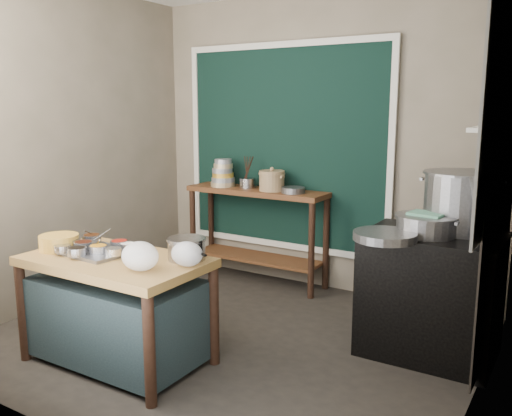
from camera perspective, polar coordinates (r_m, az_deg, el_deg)
The scene contains 30 objects.
floor at distance 4.29m, azimuth -2.70°, elevation -13.61°, with size 3.50×3.00×0.02m, color black.
back_wall at distance 5.24m, azimuth 6.59°, elevation 6.74°, with size 3.50×0.02×2.80m, color gray.
left_wall at distance 5.13m, azimuth -19.40°, elevation 6.13°, with size 0.02×3.00×2.80m, color gray.
right_wall at distance 3.27m, azimuth 23.49°, elevation 3.59°, with size 0.02×3.00×2.80m, color gray.
curtain_panel at distance 5.36m, azimuth 2.99°, elevation 6.35°, with size 2.10×0.02×1.90m, color black.
curtain_frame at distance 5.35m, azimuth 2.94°, elevation 6.34°, with size 2.22×0.03×2.02m, color beige, non-canonical shape.
tile_panel at distance 3.80m, azimuth 24.88°, elevation 11.17°, with size 0.02×1.70×1.70m, color #B2B2AA.
soot_patch at distance 4.04m, azimuth 23.85°, elevation -5.38°, with size 0.01×1.30×1.30m, color black.
wall_shelf at distance 4.11m, azimuth 23.67°, elevation 7.66°, with size 0.22×0.70×0.03m, color beige.
prep_table at distance 3.90m, azimuth -14.40°, elevation -10.39°, with size 1.25×0.72×0.75m, color olive.
back_counter at distance 5.43m, azimuth 0.08°, elevation -2.93°, with size 1.45×0.40×0.95m, color #522B17.
stove_block at distance 4.09m, azimuth 17.89°, elevation -8.81°, with size 0.90×0.68×0.85m, color black.
stove_top at distance 3.97m, azimuth 18.25°, elevation -2.80°, with size 0.92×0.69×0.03m, color black.
condiment_tray at distance 3.94m, azimuth -16.64°, elevation -4.36°, with size 0.51×0.37×0.02m, color gray.
condiment_bowls at distance 3.94m, azimuth -16.92°, elevation -3.81°, with size 0.55×0.43×0.06m.
yellow_basin at distance 4.09m, azimuth -20.02°, elevation -3.41°, with size 0.28×0.28×0.11m, color gold.
saucepan at distance 3.62m, azimuth -7.32°, elevation -4.28°, with size 0.27×0.27×0.15m, color gray, non-canonical shape.
plastic_bag_a at distance 3.43m, azimuth -12.11°, elevation -4.98°, with size 0.24×0.21×0.18m, color white.
plastic_bag_b at distance 3.48m, azimuth -7.28°, elevation -4.82°, with size 0.21×0.18×0.16m, color white.
bowl_stack at distance 5.51m, azimuth -3.50°, elevation 3.55°, with size 0.25×0.25×0.28m.
utensil_cup at distance 5.40m, azimuth -0.89°, elevation 2.64°, with size 0.16×0.16×0.10m, color gray.
ceramic_crock at distance 5.21m, azimuth 1.68°, elevation 2.78°, with size 0.26×0.26×0.18m, color olive, non-canonical shape.
wide_bowl at distance 5.09m, azimuth 3.93°, elevation 1.89°, with size 0.22×0.22×0.06m, color gray.
stock_pot at distance 4.06m, azimuth 20.76°, elevation 0.62°, with size 0.54×0.54×0.42m, color gray, non-canonical shape.
pot_lid at distance 3.85m, azimuth 22.07°, elevation 0.02°, with size 0.44×0.44×0.02m, color gray.
steamer at distance 3.89m, azimuth 17.48°, elevation -1.73°, with size 0.43×0.43×0.14m, color gray, non-canonical shape.
green_cloth at distance 3.88m, azimuth 17.55°, elevation -0.59°, with size 0.23×0.17×0.02m, color #528768.
shallow_pan at distance 3.68m, azimuth 13.40°, elevation -2.89°, with size 0.42×0.42×0.05m, color gray.
shelf_bowl_stack at distance 4.04m, azimuth 23.58°, elevation 8.59°, with size 0.14×0.14×0.11m.
shelf_bowl_green at distance 4.26m, azimuth 24.00°, elevation 8.27°, with size 0.15×0.15×0.05m, color gray.
Camera 1 is at (2.22, -3.22, 1.75)m, focal length 38.00 mm.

